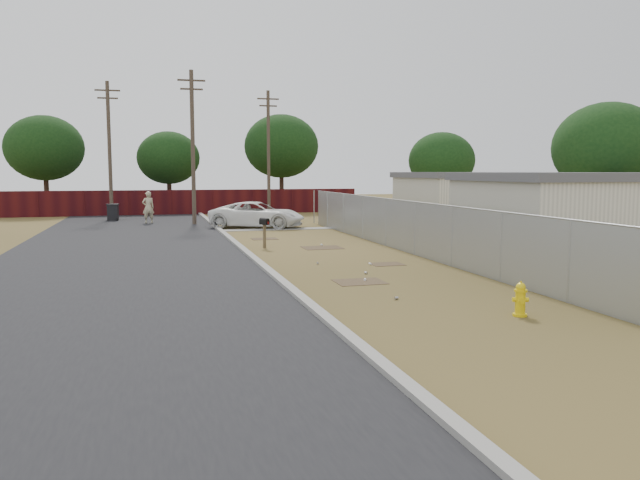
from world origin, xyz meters
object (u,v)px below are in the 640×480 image
object	(u,v)px
fire_hydrant	(520,300)
mailbox	(264,224)
pickup_truck	(257,215)
trash_bin	(113,212)
pedestrian	(148,207)

from	to	relation	value
fire_hydrant	mailbox	size ratio (longest dim) A/B	0.62
fire_hydrant	pickup_truck	size ratio (longest dim) A/B	0.15
mailbox	trash_bin	world-z (taller)	mailbox
pedestrian	pickup_truck	bearing A→B (deg)	129.85
fire_hydrant	trash_bin	size ratio (longest dim) A/B	0.72
pickup_truck	trash_bin	distance (m)	10.93
pickup_truck	trash_bin	xyz separation A→B (m)	(-8.09, 7.34, -0.18)
mailbox	pickup_truck	bearing A→B (deg)	82.28
fire_hydrant	trash_bin	distance (m)	31.79
mailbox	pedestrian	bearing A→B (deg)	108.38
pickup_truck	pedestrian	world-z (taller)	pedestrian
pickup_truck	trash_bin	size ratio (longest dim) A/B	4.89
trash_bin	pedestrian	bearing A→B (deg)	-51.31
mailbox	pickup_truck	xyz separation A→B (m)	(1.27, 9.33, -0.25)
mailbox	trash_bin	xyz separation A→B (m)	(-6.82, 16.67, -0.43)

